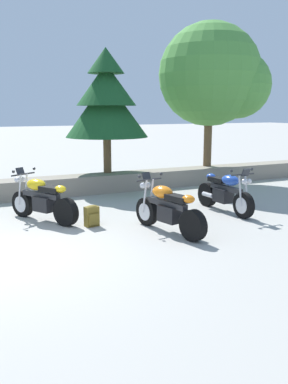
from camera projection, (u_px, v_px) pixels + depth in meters
The scene contains 7 objects.
ground_plane at pixel (8, 256), 7.30m from camera, with size 120.00×120.00×0.00m, color #A3A099.
motorcycle_yellow_near_left at pixel (42, 200), 9.50m from camera, with size 1.20×1.87×1.18m.
motorcycle_orange_centre at pixel (168, 209), 8.61m from camera, with size 0.82×2.05×1.18m.
motorcycle_blue_far_right at pixel (225, 193), 10.34m from camera, with size 0.67×2.06×1.18m.
rider_backpack at pixel (92, 215), 9.10m from camera, with size 0.33×0.29×0.47m.
pine_tree_mid_left at pixel (106, 100), 12.82m from camera, with size 2.57×2.57×3.82m.
leafy_tree_mid_right at pixel (216, 77), 14.22m from camera, with size 3.67×3.49×4.89m.
Camera 1 is at (-0.83, -7.30, 2.50)m, focal length 39.01 mm.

